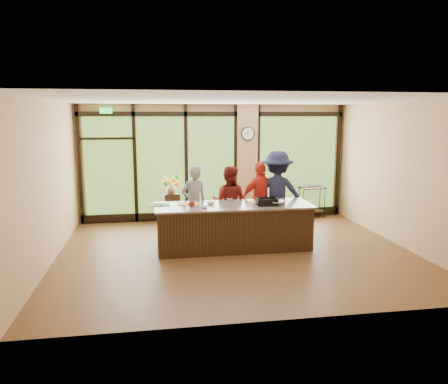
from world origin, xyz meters
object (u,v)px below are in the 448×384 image
object	(u,v)px
cook_left	(194,203)
bar_cart	(312,197)
cook_right	(277,194)
roasting_pan	(267,203)
flower_stand	(172,209)
island_base	(233,227)

from	to	relation	value
cook_left	bar_cart	bearing A→B (deg)	-173.65
cook_left	cook_right	bearing A→B (deg)	161.61
cook_left	bar_cart	xyz separation A→B (m)	(3.34, 1.65, -0.29)
roasting_pan	flower_stand	xyz separation A→B (m)	(-1.82, 2.43, -0.56)
island_base	cook_right	size ratio (longest dim) A/B	1.61
flower_stand	bar_cart	distance (m)	3.78
island_base	bar_cart	world-z (taller)	bar_cart
flower_stand	bar_cart	size ratio (longest dim) A/B	0.87
roasting_pan	flower_stand	distance (m)	3.09
flower_stand	island_base	bearing A→B (deg)	-67.22
island_base	flower_stand	distance (m)	2.55
flower_stand	bar_cart	bearing A→B (deg)	-1.69
cook_right	roasting_pan	bearing A→B (deg)	76.98
roasting_pan	bar_cart	size ratio (longest dim) A/B	0.46
cook_left	bar_cart	distance (m)	3.73
cook_left	flower_stand	bearing A→B (deg)	-93.54
island_base	roasting_pan	size ratio (longest dim) A/B	7.53
island_base	cook_right	world-z (taller)	cook_right
cook_right	roasting_pan	size ratio (longest dim) A/B	4.68
cook_right	bar_cart	world-z (taller)	cook_right
cook_left	flower_stand	distance (m)	1.60
island_base	cook_left	distance (m)	1.15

